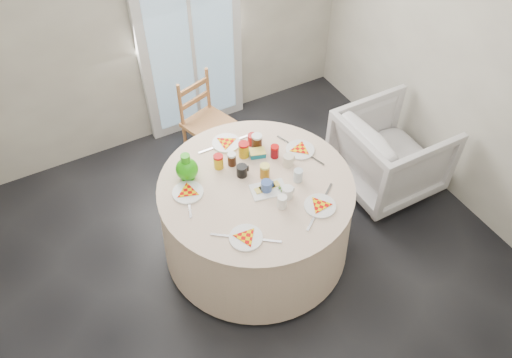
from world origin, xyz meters
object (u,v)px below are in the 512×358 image
table (256,217)px  armchair (390,152)px  wooden_chair (208,119)px  green_pitcher (186,165)px

table → armchair: armchair is taller
table → wooden_chair: (0.13, 1.15, 0.09)m
armchair → green_pitcher: size_ratio=3.89×
wooden_chair → armchair: 1.65m
armchair → green_pitcher: 1.85m
green_pitcher → table: bearing=-27.3°
table → green_pitcher: green_pitcher is taller
table → armchair: bearing=2.9°
table → wooden_chair: 1.16m
table → armchair: (1.37, 0.07, 0.02)m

